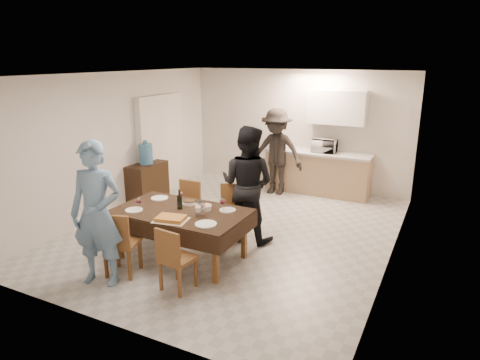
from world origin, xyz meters
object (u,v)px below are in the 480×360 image
Objects in this scene: water_jug at (146,154)px; savoury_tart at (171,218)px; dining_table at (181,213)px; person_near at (97,214)px; microwave at (324,146)px; person_far at (247,184)px; console at (148,183)px; wine_bottle at (179,199)px; water_pitcher at (200,208)px; person_kitchen at (276,152)px.

savoury_tart is (2.14, -2.17, -0.24)m from water_jug.
person_near is at bearing -117.42° from dining_table.
person_near reaches higher than savoury_tart.
microwave is 0.26× the size of person_near.
water_jug is 0.82× the size of microwave.
person_far is at bearing 46.06° from person_near.
savoury_tart is (2.14, -2.17, 0.37)m from console.
dining_table is at bearing -45.00° from wine_bottle.
person_near is (-0.55, -1.05, 0.24)m from dining_table.
water_pitcher is 0.43× the size of microwave.
savoury_tart is at bearing -75.04° from dining_table.
wine_bottle reaches higher than water_pitcher.
wine_bottle is 0.60× the size of microwave.
savoury_tart is 3.89m from person_kitchen.
person_kitchen is at bearing 66.20° from person_near.
savoury_tart is at bearing -89.26° from person_kitchen.
person_kitchen is at bearing 89.41° from dining_table.
microwave reaches higher than savoury_tart.
wine_bottle is at bearing -41.18° from water_jug.
person_kitchen is (-0.91, -0.45, -0.13)m from microwave.
wine_bottle is 0.16× the size of person_kitchen.
person_kitchen reaches higher than microwave.
person_near reaches higher than microwave.
water_jug is at bearing 0.00° from console.
person_far is (2.59, -0.74, 0.52)m from console.
microwave is at bearing 26.27° from person_kitchen.
person_far is (0.55, 1.05, 0.22)m from dining_table.
water_jug is (0.00, 0.00, 0.60)m from console.
water_jug is at bearing 142.40° from water_pitcher.
person_kitchen is at bearing 94.83° from water_pitcher.
dining_table is at bearing 76.33° from microwave.
water_pitcher reaches higher than console.
dining_table is 3.85× the size of microwave.
microwave reaches higher than water_pitcher.
water_pitcher is 4.05m from microwave.
water_pitcher is at bearing -85.17° from person_kitchen.
person_far reaches higher than wine_bottle.
person_near is (-0.65, -0.67, 0.18)m from savoury_tart.
console is 0.47× the size of person_far.
person_far is (1.10, 2.10, -0.02)m from person_near.
person_kitchen is (0.05, 3.50, 0.21)m from dining_table.
water_jug is 3.06m from savoury_tart.
person_near is (-0.50, -1.10, 0.06)m from wine_bottle.
water_jug reaches higher than microwave.
dining_table is 0.40m from savoury_tart.
wine_bottle is 0.41m from water_pitcher.
person_far is 2.50m from person_kitchen.
savoury_tart is at bearing -45.41° from water_jug.
dining_table is 3.51m from person_kitchen.
person_near reaches higher than person_far.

